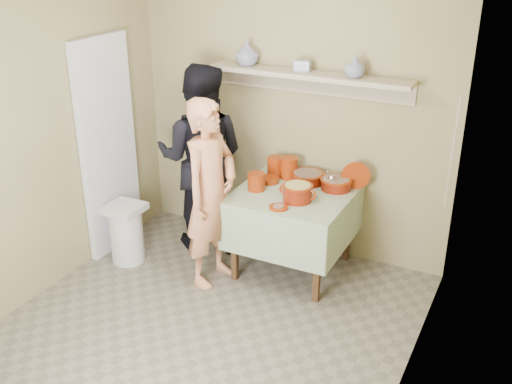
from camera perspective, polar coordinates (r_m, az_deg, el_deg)
The scene contains 22 objects.
ground at distance 4.65m, azimuth -5.98°, elevation -13.85°, with size 3.50×3.50×0.00m, color #6D6656.
tile_panel at distance 5.64m, azimuth -13.88°, elevation 4.16°, with size 0.06×0.70×2.00m, color silver.
plate_stack_a at distance 5.42m, azimuth 1.81°, elevation 2.42°, with size 0.14×0.14×0.19m, color maroon.
plate_stack_b at distance 5.40m, azimuth 3.13°, elevation 2.32°, with size 0.16×0.16×0.19m, color maroon.
bowl_stack at distance 5.14m, azimuth 0.04°, elevation 0.98°, with size 0.15×0.15×0.15m, color maroon.
empty_bowl at distance 5.32m, azimuth 1.29°, elevation 1.18°, with size 0.17×0.17×0.05m, color maroon.
propped_lid at distance 5.22m, azimuth 9.48°, elevation 1.54°, with size 0.24×0.24×0.02m, color maroon.
vase_right at distance 5.00m, azimuth 9.41°, elevation 11.69°, with size 0.17×0.17×0.17m, color navy.
vase_left at distance 5.39m, azimuth -0.86°, elevation 13.05°, with size 0.20×0.20×0.21m, color navy.
ceramic_box at distance 5.18m, azimuth 4.46°, elevation 11.89°, with size 0.13×0.10×0.10m, color navy.
person_cook at distance 4.98m, azimuth -4.33°, elevation -0.16°, with size 0.59×0.39×1.63m, color tan.
person_helper at distance 5.58m, azimuth -5.24°, elevation 3.24°, with size 0.86×0.67×1.76m, color black.
room_shell at distance 3.88m, azimuth -6.98°, elevation 5.33°, with size 3.04×3.54×2.62m.
serving_table at distance 5.19m, azimuth 3.62°, elevation -1.20°, with size 0.97×0.97×0.76m.
cazuela_meat_a at distance 5.31m, azimuth 4.92°, elevation 1.45°, with size 0.30×0.30×0.10m.
cazuela_meat_b at distance 5.20m, azimuth 7.63°, elevation 0.86°, with size 0.28×0.28×0.10m.
ladle at distance 5.17m, azimuth 7.22°, elevation 1.33°, with size 0.08×0.26×0.19m.
cazuela_rice at distance 4.94m, azimuth 3.98°, elevation 0.06°, with size 0.33×0.25×0.14m.
front_plate at distance 4.83m, azimuth 2.18°, elevation -1.45°, with size 0.16×0.16×0.03m.
wall_shelf at distance 5.20m, azimuth 5.05°, elevation 10.85°, with size 1.80×0.25×0.21m.
trash_bin at distance 5.60m, azimuth -12.22°, elevation -3.83°, with size 0.32×0.32×0.56m.
electrical_cord at distance 4.84m, azimuth 18.17°, elevation 3.54°, with size 0.01×0.05×0.90m.
Camera 1 is at (2.06, -3.06, 2.83)m, focal length 42.00 mm.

